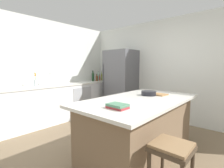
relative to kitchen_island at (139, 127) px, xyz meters
name	(u,v)px	position (x,y,z in m)	size (l,w,h in m)	color
ground_plane	(108,152)	(-0.42, -0.25, -0.46)	(7.20, 7.20, 0.00)	#7A664C
wall_rear	(167,70)	(-0.42, 2.00, 0.84)	(6.00, 0.10, 2.60)	silver
wall_left	(37,70)	(-2.87, -0.25, 0.84)	(0.10, 6.00, 2.60)	silver
counter_run_left	(64,101)	(-2.51, 0.25, 0.01)	(0.65, 3.22, 0.94)	white
kitchen_island	(139,127)	(0.00, 0.00, 0.00)	(1.11, 2.04, 0.91)	#7A6047
refrigerator	(121,83)	(-1.64, 1.61, 0.47)	(0.82, 0.71, 1.86)	#56565B
bar_stool	(171,156)	(0.75, -0.64, 0.09)	(0.36, 0.36, 0.68)	#473828
sink_faucet	(50,79)	(-2.56, -0.08, 0.64)	(0.15, 0.05, 0.30)	silver
flower_vase	(36,82)	(-2.54, -0.45, 0.58)	(0.09, 0.09, 0.32)	silver
olive_oil_bottle	(102,77)	(-2.56, 1.75, 0.60)	(0.05, 0.05, 0.29)	olive
hot_sauce_bottle	(99,78)	(-2.59, 1.66, 0.56)	(0.05, 0.05, 0.20)	red
gin_bottle	(98,77)	(-2.54, 1.57, 0.60)	(0.06, 0.06, 0.31)	#8CB79E
syrup_bottle	(97,78)	(-2.49, 1.46, 0.57)	(0.07, 0.07, 0.22)	#5B3319
wine_bottle	(93,77)	(-2.58, 1.37, 0.62)	(0.07, 0.07, 0.33)	#19381E
cookbook_stack	(117,106)	(0.11, -0.66, 0.48)	(0.24, 0.18, 0.06)	#A83338
mixing_bowl	(149,93)	(-0.05, 0.38, 0.48)	(0.25, 0.25, 0.07)	black
cutting_board	(157,94)	(0.02, 0.53, 0.46)	(0.35, 0.26, 0.02)	#9E7042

